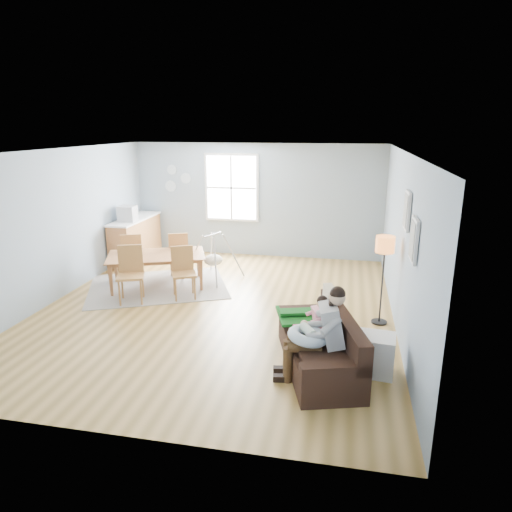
% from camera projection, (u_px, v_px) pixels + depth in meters
% --- Properties ---
extents(room, '(8.40, 9.40, 3.90)m').
position_uv_depth(room, '(214.00, 169.00, 7.34)').
color(room, olive).
extents(window, '(1.32, 0.08, 1.62)m').
position_uv_depth(window, '(232.00, 188.00, 10.93)').
color(window, silver).
rests_on(window, room).
extents(pictures, '(0.05, 1.34, 0.74)m').
position_uv_depth(pictures, '(410.00, 224.00, 5.95)').
color(pictures, silver).
rests_on(pictures, room).
extents(wall_plates, '(0.67, 0.02, 0.66)m').
position_uv_depth(wall_plates, '(176.00, 179.00, 11.16)').
color(wall_plates, '#9DAEBD').
rests_on(wall_plates, room).
extents(sofa, '(1.29, 2.02, 0.76)m').
position_uv_depth(sofa, '(323.00, 349.00, 5.99)').
color(sofa, black).
rests_on(sofa, room).
extents(green_throw, '(1.02, 0.91, 0.04)m').
position_uv_depth(green_throw, '(308.00, 315.00, 6.52)').
color(green_throw, '#13541C').
rests_on(green_throw, sofa).
extents(beige_pillow, '(0.23, 0.48, 0.46)m').
position_uv_depth(beige_pillow, '(330.00, 304.00, 6.36)').
color(beige_pillow, tan).
rests_on(beige_pillow, sofa).
extents(father, '(0.91, 0.47, 1.24)m').
position_uv_depth(father, '(319.00, 331.00, 5.62)').
color(father, '#9C9C9F').
rests_on(father, sofa).
extents(nursing_pillow, '(0.66, 0.65, 0.21)m').
position_uv_depth(nursing_pillow, '(308.00, 336.00, 5.63)').
color(nursing_pillow, silver).
rests_on(nursing_pillow, father).
extents(infant, '(0.24, 0.34, 0.13)m').
position_uv_depth(infant, '(307.00, 329.00, 5.64)').
color(infant, silver).
rests_on(infant, nursing_pillow).
extents(toddler, '(0.50, 0.35, 0.74)m').
position_uv_depth(toddler, '(315.00, 317.00, 6.06)').
color(toddler, white).
rests_on(toddler, sofa).
extents(floor_lamp, '(0.29, 0.29, 1.45)m').
position_uv_depth(floor_lamp, '(385.00, 252.00, 7.09)').
color(floor_lamp, black).
rests_on(floor_lamp, room).
extents(storage_cube, '(0.51, 0.47, 0.52)m').
position_uv_depth(storage_cube, '(375.00, 354.00, 5.86)').
color(storage_cube, white).
rests_on(storage_cube, room).
extents(rug, '(3.22, 2.91, 0.01)m').
position_uv_depth(rug, '(158.00, 286.00, 9.08)').
color(rug, gray).
rests_on(rug, room).
extents(dining_table, '(2.11, 1.65, 0.65)m').
position_uv_depth(dining_table, '(157.00, 271.00, 8.99)').
color(dining_table, brown).
rests_on(dining_table, rug).
extents(chair_sw, '(0.59, 0.59, 1.02)m').
position_uv_depth(chair_sw, '(131.00, 270.00, 8.22)').
color(chair_sw, '#A36538').
rests_on(chair_sw, rug).
extents(chair_se, '(0.57, 0.57, 0.95)m').
position_uv_depth(chair_se, '(183.00, 269.00, 8.43)').
color(chair_se, '#A36538').
rests_on(chair_se, rug).
extents(chair_nw, '(0.57, 0.57, 0.96)m').
position_uv_depth(chair_nw, '(132.00, 253.00, 9.44)').
color(chair_nw, '#A36538').
rests_on(chair_nw, rug).
extents(chair_ne, '(0.56, 0.56, 0.94)m').
position_uv_depth(chair_ne, '(179.00, 251.00, 9.65)').
color(chair_ne, '#A36538').
rests_on(chair_ne, rug).
extents(counter, '(0.55, 1.82, 1.02)m').
position_uv_depth(counter, '(136.00, 239.00, 10.74)').
color(counter, brown).
rests_on(counter, room).
extents(monitor, '(0.39, 0.37, 0.34)m').
position_uv_depth(monitor, '(127.00, 213.00, 10.23)').
color(monitor, '#ABAAAF').
rests_on(monitor, counter).
extents(baby_swing, '(1.22, 1.23, 0.95)m').
position_uv_depth(baby_swing, '(213.00, 259.00, 9.43)').
color(baby_swing, '#ABAAAF').
rests_on(baby_swing, room).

